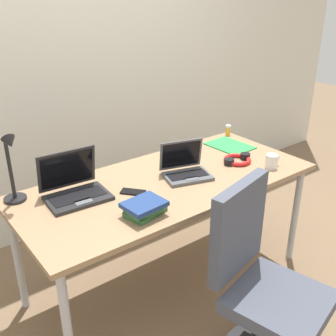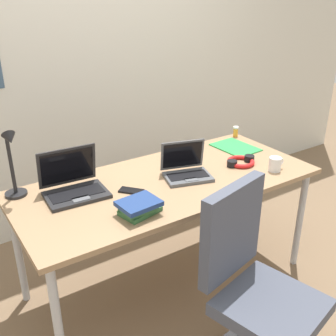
# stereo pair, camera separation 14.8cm
# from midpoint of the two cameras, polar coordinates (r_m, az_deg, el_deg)

# --- Properties ---
(ground_plane) EXTENTS (12.00, 12.00, 0.00)m
(ground_plane) POSITION_cam_midpoint_polar(r_m,az_deg,el_deg) (2.82, -1.56, -15.39)
(ground_plane) COLOR #7A6047
(wall_back) EXTENTS (6.00, 0.13, 2.60)m
(wall_back) POSITION_cam_midpoint_polar(r_m,az_deg,el_deg) (3.16, -14.07, 14.62)
(wall_back) COLOR silver
(wall_back) RESTS_ON ground_plane
(desk) EXTENTS (1.80, 0.80, 0.74)m
(desk) POSITION_cam_midpoint_polar(r_m,az_deg,el_deg) (2.43, -1.74, -2.95)
(desk) COLOR #9E7A56
(desk) RESTS_ON ground_plane
(desk_lamp) EXTENTS (0.12, 0.18, 0.40)m
(desk_lamp) POSITION_cam_midpoint_polar(r_m,az_deg,el_deg) (2.26, -22.85, -0.13)
(desk_lamp) COLOR black
(desk_lamp) RESTS_ON desk
(laptop_back_right) EXTENTS (0.32, 0.29, 0.21)m
(laptop_back_right) POSITION_cam_midpoint_polar(r_m,az_deg,el_deg) (2.45, 0.74, -0.22)
(laptop_back_right) COLOR #515459
(laptop_back_right) RESTS_ON desk
(laptop_by_keyboard) EXTENTS (0.35, 0.29, 0.24)m
(laptop_by_keyboard) POSITION_cam_midpoint_polar(r_m,az_deg,el_deg) (2.28, -14.79, -2.85)
(laptop_by_keyboard) COLOR #232326
(laptop_by_keyboard) RESTS_ON desk
(computer_mouse) EXTENTS (0.09, 0.11, 0.03)m
(computer_mouse) POSITION_cam_midpoint_polar(r_m,az_deg,el_deg) (2.76, 1.62, 2.21)
(computer_mouse) COLOR black
(computer_mouse) RESTS_ON desk
(cell_phone) EXTENTS (0.14, 0.15, 0.01)m
(cell_phone) POSITION_cam_midpoint_polar(r_m,az_deg,el_deg) (2.28, -6.80, -3.39)
(cell_phone) COLOR black
(cell_phone) RESTS_ON desk
(headphones) EXTENTS (0.21, 0.18, 0.04)m
(headphones) POSITION_cam_midpoint_polar(r_m,az_deg,el_deg) (2.68, 8.14, 1.15)
(headphones) COLOR red
(headphones) RESTS_ON desk
(pill_bottle) EXTENTS (0.04, 0.04, 0.08)m
(pill_bottle) POSITION_cam_midpoint_polar(r_m,az_deg,el_deg) (3.15, 7.10, 5.30)
(pill_bottle) COLOR gold
(pill_bottle) RESTS_ON desk
(book_stack) EXTENTS (0.23, 0.18, 0.08)m
(book_stack) POSITION_cam_midpoint_polar(r_m,az_deg,el_deg) (2.05, -5.43, -5.66)
(book_stack) COLOR #336638
(book_stack) RESTS_ON desk
(paper_folder_back_right) EXTENTS (0.25, 0.32, 0.01)m
(paper_folder_back_right) POSITION_cam_midpoint_polar(r_m,az_deg,el_deg) (2.94, 7.21, 3.10)
(paper_folder_back_right) COLOR green
(paper_folder_back_right) RESTS_ON desk
(coffee_mug) EXTENTS (0.11, 0.08, 0.09)m
(coffee_mug) POSITION_cam_midpoint_polar(r_m,az_deg,el_deg) (2.62, 12.80, 0.92)
(coffee_mug) COLOR white
(coffee_mug) RESTS_ON desk
(office_chair) EXTENTS (0.53, 0.59, 0.97)m
(office_chair) POSITION_cam_midpoint_polar(r_m,az_deg,el_deg) (2.13, 11.25, -17.40)
(office_chair) COLOR black
(office_chair) RESTS_ON ground_plane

